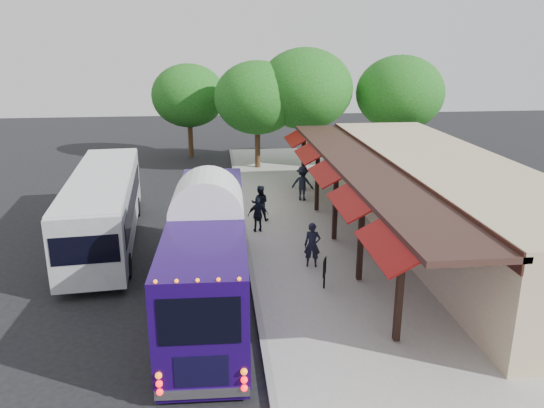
{
  "coord_description": "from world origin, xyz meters",
  "views": [
    {
      "loc": [
        -1.14,
        -16.73,
        8.36
      ],
      "look_at": [
        1.14,
        4.21,
        1.8
      ],
      "focal_mm": 35.0,
      "sensor_mm": 36.0,
      "label": 1
    }
  ],
  "objects_px": {
    "coach_bus": "(209,249)",
    "ped_a": "(312,245)",
    "ped_d": "(303,183)",
    "ped_b": "(260,203)",
    "city_bus": "(104,205)",
    "sign_board": "(324,269)",
    "ped_c": "(258,215)"
  },
  "relations": [
    {
      "from": "ped_c",
      "to": "ped_a",
      "type": "bearing_deg",
      "value": 109.28
    },
    {
      "from": "ped_c",
      "to": "ped_d",
      "type": "xyz_separation_m",
      "value": [
        2.75,
        4.58,
        0.13
      ]
    },
    {
      "from": "coach_bus",
      "to": "ped_b",
      "type": "bearing_deg",
      "value": 74.94
    },
    {
      "from": "ped_a",
      "to": "ped_b",
      "type": "xyz_separation_m",
      "value": [
        -1.49,
        5.52,
        -0.0
      ]
    },
    {
      "from": "city_bus",
      "to": "ped_b",
      "type": "xyz_separation_m",
      "value": [
        6.78,
        1.7,
        -0.66
      ]
    },
    {
      "from": "coach_bus",
      "to": "sign_board",
      "type": "relative_size",
      "value": 10.09
    },
    {
      "from": "coach_bus",
      "to": "sign_board",
      "type": "height_order",
      "value": "coach_bus"
    },
    {
      "from": "ped_c",
      "to": "ped_d",
      "type": "bearing_deg",
      "value": -124.91
    },
    {
      "from": "ped_d",
      "to": "ped_c",
      "type": "bearing_deg",
      "value": 82.24
    },
    {
      "from": "coach_bus",
      "to": "ped_a",
      "type": "distance_m",
      "value": 4.44
    },
    {
      "from": "city_bus",
      "to": "ped_a",
      "type": "height_order",
      "value": "city_bus"
    },
    {
      "from": "ped_b",
      "to": "ped_c",
      "type": "bearing_deg",
      "value": 91.55
    },
    {
      "from": "sign_board",
      "to": "ped_b",
      "type": "bearing_deg",
      "value": 123.16
    },
    {
      "from": "ped_a",
      "to": "ped_c",
      "type": "bearing_deg",
      "value": 125.25
    },
    {
      "from": "city_bus",
      "to": "sign_board",
      "type": "xyz_separation_m",
      "value": [
        8.35,
        -5.73,
        -0.77
      ]
    },
    {
      "from": "ped_a",
      "to": "sign_board",
      "type": "relative_size",
      "value": 1.56
    },
    {
      "from": "coach_bus",
      "to": "ped_b",
      "type": "xyz_separation_m",
      "value": [
        2.32,
        7.63,
        -0.87
      ]
    },
    {
      "from": "ped_a",
      "to": "ped_c",
      "type": "distance_m",
      "value": 4.33
    },
    {
      "from": "ped_d",
      "to": "city_bus",
      "type": "bearing_deg",
      "value": 50.16
    },
    {
      "from": "ped_a",
      "to": "ped_b",
      "type": "bearing_deg",
      "value": 117.13
    },
    {
      "from": "ped_b",
      "to": "sign_board",
      "type": "bearing_deg",
      "value": 111.4
    },
    {
      "from": "city_bus",
      "to": "ped_b",
      "type": "relative_size",
      "value": 6.67
    },
    {
      "from": "city_bus",
      "to": "ped_b",
      "type": "bearing_deg",
      "value": 9.25
    },
    {
      "from": "coach_bus",
      "to": "ped_b",
      "type": "distance_m",
      "value": 8.02
    },
    {
      "from": "ped_b",
      "to": "ped_d",
      "type": "xyz_separation_m",
      "value": [
        2.53,
        3.04,
        0.07
      ]
    },
    {
      "from": "ped_c",
      "to": "ped_d",
      "type": "distance_m",
      "value": 5.35
    },
    {
      "from": "ped_a",
      "to": "sign_board",
      "type": "bearing_deg",
      "value": -75.79
    },
    {
      "from": "coach_bus",
      "to": "ped_d",
      "type": "xyz_separation_m",
      "value": [
        4.85,
        10.67,
        -0.8
      ]
    },
    {
      "from": "ped_b",
      "to": "ped_d",
      "type": "bearing_deg",
      "value": -120.31
    },
    {
      "from": "coach_bus",
      "to": "ped_a",
      "type": "bearing_deg",
      "value": 30.75
    },
    {
      "from": "ped_d",
      "to": "ped_b",
      "type": "bearing_deg",
      "value": 73.38
    },
    {
      "from": "coach_bus",
      "to": "ped_a",
      "type": "height_order",
      "value": "coach_bus"
    }
  ]
}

